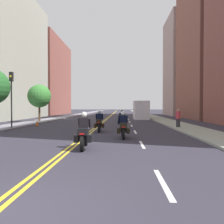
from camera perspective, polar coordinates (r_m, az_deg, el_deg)
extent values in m
plane|color=#2E2B36|center=(51.94, -0.27, -0.86)|extent=(264.00, 264.00, 0.00)
cube|color=gray|center=(52.93, -9.10, -0.77)|extent=(2.79, 144.00, 0.12)
cube|color=gray|center=(52.20, 8.68, -0.80)|extent=(2.79, 144.00, 0.12)
cube|color=yellow|center=(51.94, -0.40, -0.86)|extent=(0.12, 132.00, 0.01)
cube|color=yellow|center=(51.93, -0.14, -0.86)|extent=(0.12, 132.00, 0.01)
cube|color=silver|center=(6.23, 12.16, -16.37)|extent=(0.14, 2.40, 0.01)
cube|color=silver|center=(12.04, 7.23, -7.77)|extent=(0.14, 2.40, 0.01)
cube|color=silver|center=(17.98, 5.59, -4.79)|extent=(0.14, 2.40, 0.01)
cube|color=silver|center=(23.95, 4.77, -3.29)|extent=(0.14, 2.40, 0.01)
cube|color=silver|center=(29.93, 4.28, -2.39)|extent=(0.14, 2.40, 0.01)
cube|color=silver|center=(35.91, 3.95, -1.79)|extent=(0.14, 2.40, 0.01)
cube|color=silver|center=(41.91, 3.72, -1.36)|extent=(0.14, 2.40, 0.01)
cube|color=silver|center=(47.90, 3.54, -1.04)|extent=(0.14, 2.40, 0.01)
cube|color=silver|center=(53.89, 3.40, -0.79)|extent=(0.14, 2.40, 0.01)
cube|color=silver|center=(59.89, 3.30, -0.59)|extent=(0.14, 2.40, 0.01)
cube|color=brown|center=(43.57, 22.79, 19.86)|extent=(7.98, 13.89, 31.75)
cube|color=brown|center=(62.97, -15.50, 7.98)|extent=(8.13, 20.70, 18.70)
cube|color=#2D3847|center=(63.95, -18.97, 3.65)|extent=(0.04, 17.39, 0.90)
cube|color=#2D3847|center=(65.21, -19.03, 12.72)|extent=(0.04, 17.39, 0.90)
cube|color=#AA938D|center=(56.65, 17.74, 10.39)|extent=(8.95, 12.04, 21.95)
cube|color=#2D3847|center=(57.38, 22.05, 4.73)|extent=(0.04, 10.12, 0.90)
cube|color=#2D3847|center=(58.07, 22.10, 10.68)|extent=(0.04, 10.12, 0.90)
cube|color=#2D3847|center=(59.38, 22.15, 16.43)|extent=(0.04, 10.12, 0.90)
cylinder|color=black|center=(11.72, -6.31, -6.39)|extent=(0.17, 0.68, 0.67)
cylinder|color=black|center=(10.15, -7.19, -7.57)|extent=(0.17, 0.68, 0.67)
cube|color=silver|center=(11.67, -6.31, -4.66)|extent=(0.16, 0.33, 0.04)
cube|color=black|center=(10.89, -6.72, -5.48)|extent=(0.38, 1.22, 0.40)
cube|color=black|center=(10.16, -7.14, -4.72)|extent=(0.42, 0.38, 0.28)
cube|color=red|center=(9.98, -7.27, -5.29)|extent=(0.20, 0.04, 0.06)
cube|color=black|center=(10.47, -8.53, -6.31)|extent=(0.22, 0.45, 0.32)
cube|color=black|center=(10.41, -5.45, -6.35)|extent=(0.22, 0.45, 0.32)
cube|color=#B2C1CC|center=(11.36, -6.46, -3.28)|extent=(0.37, 0.14, 0.36)
cube|color=black|center=(10.80, -6.75, -2.92)|extent=(0.41, 0.28, 0.58)
cylinder|color=black|center=(10.97, -7.92, -2.60)|extent=(0.11, 0.29, 0.45)
cylinder|color=black|center=(10.92, -5.42, -2.61)|extent=(0.11, 0.29, 0.45)
sphere|color=white|center=(10.81, -6.74, -0.62)|extent=(0.26, 0.26, 0.26)
cylinder|color=black|center=(15.17, 2.53, -4.72)|extent=(0.15, 0.63, 0.63)
cylinder|color=black|center=(13.68, 2.79, -5.37)|extent=(0.15, 0.63, 0.63)
cube|color=silver|center=(15.14, 2.54, -3.46)|extent=(0.15, 0.32, 0.04)
cube|color=black|center=(14.40, 2.66, -3.92)|extent=(0.36, 1.15, 0.40)
cube|color=black|center=(13.71, 2.78, -3.25)|extent=(0.41, 0.37, 0.28)
cube|color=red|center=(13.53, 2.81, -3.65)|extent=(0.20, 0.04, 0.06)
cube|color=black|center=(13.95, 1.58, -4.49)|extent=(0.22, 0.45, 0.32)
cube|color=black|center=(13.98, 3.88, -4.49)|extent=(0.22, 0.45, 0.32)
cube|color=#B2C1CC|center=(14.85, 2.58, -2.29)|extent=(0.36, 0.14, 0.36)
cube|color=black|center=(14.31, 2.67, -1.98)|extent=(0.41, 0.27, 0.58)
cylinder|color=black|center=(14.45, 1.69, -1.75)|extent=(0.11, 0.28, 0.45)
cylinder|color=black|center=(14.47, 3.59, -1.75)|extent=(0.11, 0.28, 0.45)
sphere|color=white|center=(14.33, 2.66, -0.26)|extent=(0.26, 0.26, 0.26)
cylinder|color=black|center=(18.86, -2.95, -3.53)|extent=(0.15, 0.65, 0.64)
cylinder|color=black|center=(17.39, -3.19, -3.94)|extent=(0.15, 0.65, 0.64)
cube|color=silver|center=(18.84, -2.95, -2.50)|extent=(0.15, 0.33, 0.04)
cube|color=black|center=(18.10, -3.07, -2.85)|extent=(0.37, 1.14, 0.40)
cube|color=black|center=(17.42, -3.18, -2.28)|extent=(0.42, 0.38, 0.28)
cube|color=red|center=(17.24, -3.21, -2.58)|extent=(0.20, 0.04, 0.06)
cube|color=black|center=(17.68, -4.05, -3.27)|extent=(0.22, 0.45, 0.32)
cube|color=black|center=(17.65, -2.23, -3.27)|extent=(0.22, 0.45, 0.32)
cube|color=#B2C1CC|center=(18.55, -2.99, -1.57)|extent=(0.36, 0.14, 0.36)
cube|color=black|center=(18.03, -3.08, -1.29)|extent=(0.41, 0.28, 0.59)
cylinder|color=black|center=(18.19, -3.81, -1.11)|extent=(0.11, 0.28, 0.45)
cylinder|color=black|center=(18.16, -2.30, -1.11)|extent=(0.11, 0.28, 0.45)
sphere|color=white|center=(18.04, -3.07, 0.10)|extent=(0.26, 0.26, 0.26)
cylinder|color=black|center=(22.61, 2.56, -2.76)|extent=(0.15, 0.64, 0.63)
cylinder|color=black|center=(21.15, 2.35, -3.03)|extent=(0.15, 0.64, 0.63)
cube|color=silver|center=(22.59, 2.56, -1.91)|extent=(0.16, 0.33, 0.04)
cube|color=black|center=(21.86, 2.46, -2.16)|extent=(0.38, 1.13, 0.40)
cube|color=black|center=(21.19, 2.36, -1.67)|extent=(0.42, 0.38, 0.28)
cube|color=red|center=(21.01, 2.34, -1.92)|extent=(0.20, 0.04, 0.06)
cube|color=black|center=(21.45, 1.65, -2.49)|extent=(0.22, 0.45, 0.32)
cube|color=black|center=(21.42, 3.14, -2.50)|extent=(0.22, 0.45, 0.32)
cube|color=#B2C1CC|center=(22.31, 2.53, -1.12)|extent=(0.37, 0.14, 0.36)
cube|color=black|center=(21.79, 2.45, -0.94)|extent=(0.41, 0.28, 0.53)
cylinder|color=black|center=(21.95, 1.85, -0.80)|extent=(0.12, 0.29, 0.45)
cylinder|color=black|center=(21.93, 3.10, -0.80)|extent=(0.12, 0.29, 0.45)
sphere|color=black|center=(21.81, 2.46, 0.13)|extent=(0.26, 0.26, 0.26)
cube|color=black|center=(24.14, -17.59, -3.28)|extent=(0.31, 0.31, 0.03)
cone|color=orange|center=(24.12, -17.59, -2.32)|extent=(0.25, 0.25, 0.78)
cylinder|color=white|center=(24.11, -17.59, -2.09)|extent=(0.17, 0.17, 0.08)
cylinder|color=black|center=(22.14, -23.06, 1.60)|extent=(0.12, 0.12, 4.14)
cube|color=black|center=(22.29, -23.11, 7.84)|extent=(0.28, 0.28, 0.80)
sphere|color=yellow|center=(22.16, -23.28, 7.88)|extent=(0.18, 0.18, 0.18)
cube|color=#28272D|center=(21.71, 15.63, -2.70)|extent=(0.33, 0.34, 0.83)
cube|color=#C23640|center=(21.67, 15.64, -0.73)|extent=(0.39, 0.42, 0.66)
sphere|color=tan|center=(21.66, 15.64, 0.46)|extent=(0.22, 0.22, 0.22)
cylinder|color=#503821|center=(30.87, -17.09, -0.25)|extent=(0.24, 0.24, 2.25)
sphere|color=#3A8336|center=(30.89, -17.11, 3.71)|extent=(2.87, 2.87, 2.87)
cube|color=silver|center=(39.89, 6.62, 0.08)|extent=(2.00, 1.80, 2.20)
cube|color=white|center=(36.89, 6.97, 0.46)|extent=(2.20, 5.20, 2.80)
cylinder|color=black|center=(39.50, 6.66, -0.87)|extent=(2.00, 0.90, 0.90)
cylinder|color=black|center=(35.32, 7.18, -1.12)|extent=(2.00, 0.90, 0.90)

